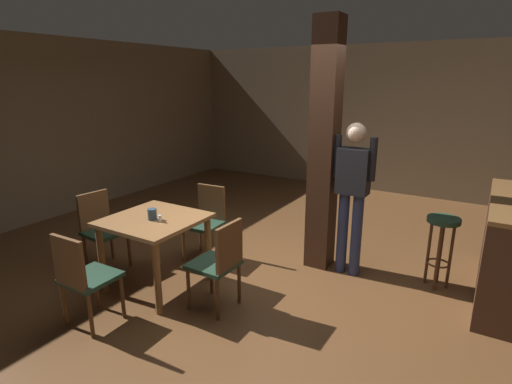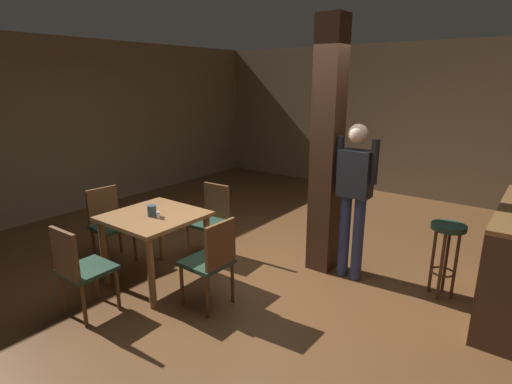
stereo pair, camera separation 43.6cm
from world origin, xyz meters
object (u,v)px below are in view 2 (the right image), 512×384
(bar_stool_near, at_px, (446,244))
(chair_north, at_px, (211,217))
(napkin_cup, at_px, (152,211))
(standing_person, at_px, (354,192))
(chair_south, at_px, (79,267))
(chair_east, at_px, (212,259))
(salt_shaker, at_px, (158,215))
(dining_table, at_px, (155,227))
(chair_west, at_px, (109,221))

(bar_stool_near, bearing_deg, chair_north, -165.28)
(chair_north, relative_size, napkin_cup, 7.80)
(standing_person, bearing_deg, chair_south, -126.96)
(chair_east, relative_size, bar_stool_near, 1.15)
(napkin_cup, distance_m, salt_shaker, 0.12)
(dining_table, bearing_deg, chair_north, 90.09)
(chair_south, height_order, bar_stool_near, chair_south)
(chair_south, distance_m, napkin_cup, 0.89)
(chair_east, xyz_separation_m, chair_south, (-0.86, -0.85, 0.00))
(salt_shaker, distance_m, bar_stool_near, 2.92)
(chair_west, height_order, bar_stool_near, chair_west)
(chair_south, bearing_deg, chair_east, 44.88)
(napkin_cup, bearing_deg, standing_person, 40.58)
(dining_table, distance_m, bar_stool_near, 3.00)
(standing_person, xyz_separation_m, bar_stool_near, (0.92, 0.20, -0.43))
(chair_north, relative_size, bar_stool_near, 1.15)
(chair_west, bearing_deg, standing_person, 27.83)
(napkin_cup, bearing_deg, bar_stool_near, 31.95)
(chair_west, bearing_deg, chair_north, 44.25)
(chair_west, bearing_deg, chair_south, -45.48)
(chair_north, height_order, napkin_cup, chair_north)
(dining_table, distance_m, salt_shaker, 0.23)
(dining_table, xyz_separation_m, salt_shaker, (0.14, -0.06, 0.17))
(dining_table, height_order, salt_shaker, salt_shaker)
(chair_south, relative_size, salt_shaker, 12.45)
(chair_east, xyz_separation_m, chair_north, (-0.84, 0.88, 0.00))
(chair_south, bearing_deg, bar_stool_near, 42.97)
(chair_south, bearing_deg, chair_west, 134.52)
(napkin_cup, height_order, salt_shaker, napkin_cup)
(chair_east, relative_size, salt_shaker, 12.45)
(chair_east, bearing_deg, dining_table, 179.13)
(chair_south, bearing_deg, salt_shaker, 78.75)
(dining_table, xyz_separation_m, napkin_cup, (0.02, -0.04, 0.19))
(salt_shaker, bearing_deg, dining_table, 158.44)
(bar_stool_near, bearing_deg, standing_person, -167.90)
(chair_north, height_order, salt_shaker, chair_north)
(chair_south, distance_m, standing_person, 2.82)
(chair_south, relative_size, napkin_cup, 7.80)
(standing_person, bearing_deg, chair_north, -163.84)
(napkin_cup, height_order, bar_stool_near, napkin_cup)
(dining_table, bearing_deg, salt_shaker, -21.56)
(chair_west, relative_size, chair_north, 1.00)
(salt_shaker, distance_m, standing_person, 2.07)
(chair_east, height_order, chair_south, same)
(chair_east, distance_m, chair_north, 1.22)
(chair_east, bearing_deg, bar_stool_near, 41.98)
(chair_east, bearing_deg, napkin_cup, -177.92)
(chair_north, relative_size, salt_shaker, 12.45)
(chair_east, distance_m, bar_stool_near, 2.34)
(chair_north, distance_m, standing_person, 1.79)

